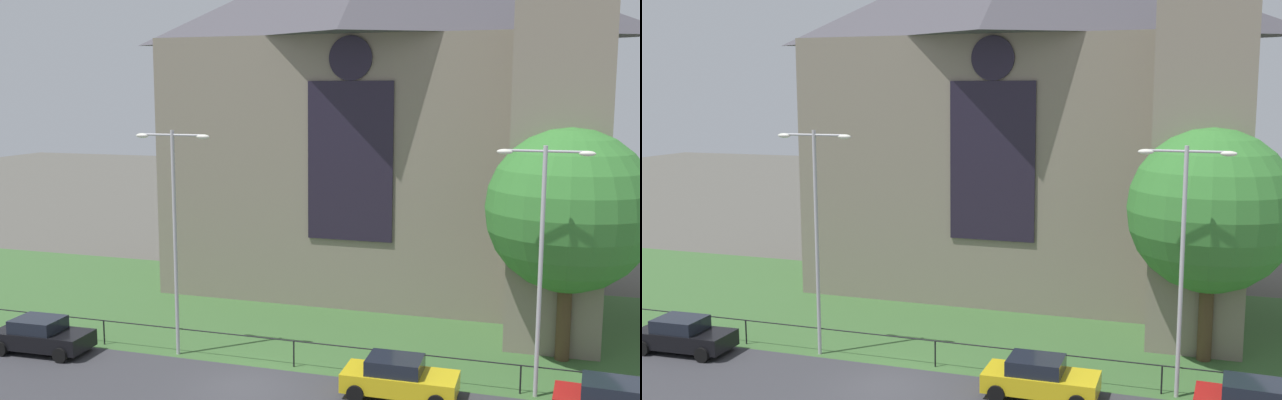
{
  "view_description": "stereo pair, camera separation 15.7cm",
  "coord_description": "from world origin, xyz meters",
  "views": [
    {
      "loc": [
        11.15,
        -25.25,
        11.22
      ],
      "look_at": [
        0.43,
        8.0,
        6.13
      ],
      "focal_mm": 42.22,
      "sensor_mm": 36.0,
      "label": 1
    },
    {
      "loc": [
        11.3,
        -25.2,
        11.22
      ],
      "look_at": [
        0.43,
        8.0,
        6.13
      ],
      "focal_mm": 42.22,
      "sensor_mm": 36.0,
      "label": 2
    }
  ],
  "objects": [
    {
      "name": "church_building",
      "position": [
        1.85,
        16.34,
        10.27
      ],
      "size": [
        23.2,
        16.2,
        26.0
      ],
      "color": "gray",
      "rests_on": "ground"
    },
    {
      "name": "parked_car_yellow",
      "position": [
        5.8,
        0.79,
        0.74
      ],
      "size": [
        4.22,
        2.07,
        1.51
      ],
      "rotation": [
        0.0,
        0.0,
        0.01
      ],
      "color": "gold",
      "rests_on": "ground"
    },
    {
      "name": "streetlamp_near",
      "position": [
        -4.17,
        2.4,
        5.98
      ],
      "size": [
        3.37,
        0.26,
        9.61
      ],
      "color": "#B2B2B7",
      "rests_on": "ground"
    },
    {
      "name": "streetlamp_far",
      "position": [
        10.61,
        2.4,
        5.82
      ],
      "size": [
        3.37,
        0.26,
        9.3
      ],
      "color": "#B2B2B7",
      "rests_on": "ground"
    },
    {
      "name": "ground",
      "position": [
        0.0,
        10.0,
        0.0
      ],
      "size": [
        160.0,
        160.0,
        0.0
      ],
      "primitive_type": "plane",
      "color": "#56544C"
    },
    {
      "name": "tree_right_near",
      "position": [
        11.53,
        6.75,
        6.36
      ],
      "size": [
        6.78,
        6.78,
        9.76
      ],
      "color": "#4C3823",
      "rests_on": "ground"
    },
    {
      "name": "iron_railing",
      "position": [
        1.08,
        2.5,
        0.99
      ],
      "size": [
        36.0,
        0.07,
        1.13
      ],
      "color": "black",
      "rests_on": "ground"
    },
    {
      "name": "parked_car_black",
      "position": [
        -9.88,
        0.81,
        0.74
      ],
      "size": [
        4.26,
        2.14,
        1.51
      ],
      "rotation": [
        0.0,
        0.0,
        0.03
      ],
      "color": "black",
      "rests_on": "ground"
    },
    {
      "name": "grass_verge",
      "position": [
        0.0,
        8.0,
        0.0
      ],
      "size": [
        120.0,
        20.0,
        0.01
      ],
      "primitive_type": "cube",
      "color": "#3D6633",
      "rests_on": "ground"
    }
  ]
}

